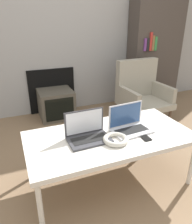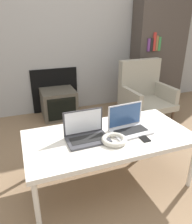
{
  "view_description": "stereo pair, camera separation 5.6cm",
  "coord_description": "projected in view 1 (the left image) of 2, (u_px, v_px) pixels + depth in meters",
  "views": [
    {
      "loc": [
        -0.68,
        -1.06,
        1.32
      ],
      "look_at": [
        0.0,
        0.6,
        0.54
      ],
      "focal_mm": 35.0,
      "sensor_mm": 36.0,
      "label": 1
    },
    {
      "loc": [
        -0.63,
        -1.08,
        1.32
      ],
      "look_at": [
        0.0,
        0.6,
        0.54
      ],
      "focal_mm": 35.0,
      "sensor_mm": 36.0,
      "label": 2
    }
  ],
  "objects": [
    {
      "name": "wall_back",
      "position": [
        54.0,
        20.0,
        2.91
      ],
      "size": [
        7.0,
        0.08,
        2.6
      ],
      "color": "#999999",
      "rests_on": "ground_plane"
    },
    {
      "name": "bookshelf",
      "position": [
        154.0,
        54.0,
        3.46
      ],
      "size": [
        0.82,
        0.32,
        1.57
      ],
      "color": "#3F3833",
      "rests_on": "ground_plane"
    },
    {
      "name": "tv",
      "position": [
        56.0,
        104.0,
        3.07
      ],
      "size": [
        0.46,
        0.44,
        0.39
      ],
      "color": "#4C473D",
      "rests_on": "ground_plane"
    },
    {
      "name": "phone",
      "position": [
        144.0,
        137.0,
        1.7
      ],
      "size": [
        0.06,
        0.13,
        0.01
      ],
      "color": "black",
      "rests_on": "table"
    },
    {
      "name": "ground_plane",
      "position": [
        126.0,
        206.0,
        1.66
      ],
      "size": [
        14.0,
        14.0,
        0.0
      ],
      "primitive_type": "plane",
      "color": "#7A6047"
    },
    {
      "name": "armchair",
      "position": [
        141.0,
        91.0,
        3.02
      ],
      "size": [
        0.64,
        0.6,
        0.79
      ],
      "rotation": [
        0.0,
        0.0,
        0.04
      ],
      "color": "gray",
      "rests_on": "ground_plane"
    },
    {
      "name": "headphones",
      "position": [
        116.0,
        139.0,
        1.64
      ],
      "size": [
        0.19,
        0.19,
        0.04
      ],
      "color": "beige",
      "rests_on": "table"
    },
    {
      "name": "table",
      "position": [
        110.0,
        139.0,
        1.75
      ],
      "size": [
        1.32,
        0.66,
        0.46
      ],
      "color": "silver",
      "rests_on": "ground_plane"
    },
    {
      "name": "laptop_left",
      "position": [
        87.0,
        133.0,
        1.67
      ],
      "size": [
        0.32,
        0.21,
        0.21
      ],
      "rotation": [
        0.0,
        0.0,
        0.02
      ],
      "color": "#38383D",
      "rests_on": "table"
    },
    {
      "name": "laptop_right",
      "position": [
        129.0,
        125.0,
        1.8
      ],
      "size": [
        0.33,
        0.23,
        0.21
      ],
      "rotation": [
        0.0,
        0.0,
        0.08
      ],
      "color": "silver",
      "rests_on": "table"
    }
  ]
}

